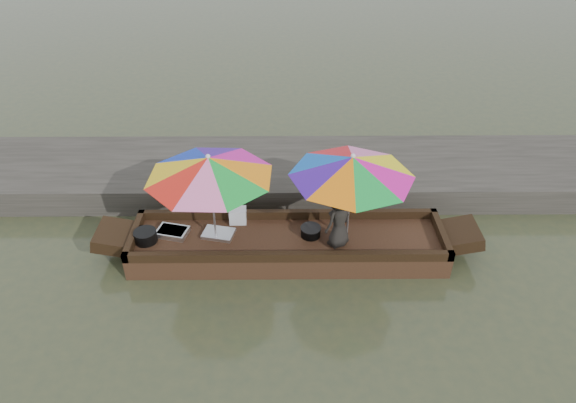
{
  "coord_description": "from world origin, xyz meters",
  "views": [
    {
      "loc": [
        -0.05,
        -6.51,
        5.54
      ],
      "look_at": [
        0.0,
        0.1,
        1.0
      ],
      "focal_mm": 32.0,
      "sensor_mm": 36.0,
      "label": 1
    }
  ],
  "objects_px": {
    "boat_hull": "(288,246)",
    "umbrella_bow": "(212,199)",
    "cooking_pot": "(146,236)",
    "tray_crayfish": "(172,232)",
    "umbrella_stern": "(350,198)",
    "tray_scallop": "(219,234)",
    "charcoal_grill": "(311,232)",
    "vendor": "(339,220)",
    "supply_bag": "(238,215)"
  },
  "relations": [
    {
      "from": "tray_scallop",
      "to": "charcoal_grill",
      "type": "xyz_separation_m",
      "value": [
        1.5,
        -0.02,
        0.04
      ]
    },
    {
      "from": "supply_bag",
      "to": "umbrella_stern",
      "type": "bearing_deg",
      "value": -14.14
    },
    {
      "from": "charcoal_grill",
      "to": "tray_crayfish",
      "type": "bearing_deg",
      "value": 178.66
    },
    {
      "from": "tray_scallop",
      "to": "vendor",
      "type": "bearing_deg",
      "value": -7.27
    },
    {
      "from": "tray_scallop",
      "to": "charcoal_grill",
      "type": "distance_m",
      "value": 1.5
    },
    {
      "from": "tray_scallop",
      "to": "supply_bag",
      "type": "distance_m",
      "value": 0.48
    },
    {
      "from": "tray_scallop",
      "to": "vendor",
      "type": "height_order",
      "value": "vendor"
    },
    {
      "from": "tray_scallop",
      "to": "charcoal_grill",
      "type": "height_order",
      "value": "charcoal_grill"
    },
    {
      "from": "tray_scallop",
      "to": "cooking_pot",
      "type": "bearing_deg",
      "value": -172.79
    },
    {
      "from": "cooking_pot",
      "to": "tray_crayfish",
      "type": "xyz_separation_m",
      "value": [
        0.39,
        0.17,
        -0.05
      ]
    },
    {
      "from": "tray_crayfish",
      "to": "boat_hull",
      "type": "bearing_deg",
      "value": -3.48
    },
    {
      "from": "charcoal_grill",
      "to": "umbrella_stern",
      "type": "bearing_deg",
      "value": -6.12
    },
    {
      "from": "tray_crayfish",
      "to": "umbrella_bow",
      "type": "height_order",
      "value": "umbrella_bow"
    },
    {
      "from": "boat_hull",
      "to": "cooking_pot",
      "type": "height_order",
      "value": "cooking_pot"
    },
    {
      "from": "cooking_pot",
      "to": "vendor",
      "type": "height_order",
      "value": "vendor"
    },
    {
      "from": "charcoal_grill",
      "to": "umbrella_stern",
      "type": "distance_m",
      "value": 0.91
    },
    {
      "from": "cooking_pot",
      "to": "umbrella_bow",
      "type": "distance_m",
      "value": 1.31
    },
    {
      "from": "tray_scallop",
      "to": "umbrella_bow",
      "type": "xyz_separation_m",
      "value": [
        -0.03,
        -0.09,
        0.74
      ]
    },
    {
      "from": "tray_scallop",
      "to": "umbrella_stern",
      "type": "relative_size",
      "value": 0.26
    },
    {
      "from": "boat_hull",
      "to": "tray_crayfish",
      "type": "xyz_separation_m",
      "value": [
        -1.89,
        0.11,
        0.22
      ]
    },
    {
      "from": "charcoal_grill",
      "to": "umbrella_bow",
      "type": "distance_m",
      "value": 1.69
    },
    {
      "from": "boat_hull",
      "to": "umbrella_stern",
      "type": "xyz_separation_m",
      "value": [
        0.95,
        0.0,
        0.95
      ]
    },
    {
      "from": "boat_hull",
      "to": "supply_bag",
      "type": "distance_m",
      "value": 1.0
    },
    {
      "from": "tray_scallop",
      "to": "boat_hull",
      "type": "bearing_deg",
      "value": -4.32
    },
    {
      "from": "tray_scallop",
      "to": "tray_crayfish",
      "type": "bearing_deg",
      "value": 177.78
    },
    {
      "from": "tray_crayfish",
      "to": "umbrella_stern",
      "type": "bearing_deg",
      "value": -2.32
    },
    {
      "from": "tray_scallop",
      "to": "umbrella_stern",
      "type": "bearing_deg",
      "value": -2.35
    },
    {
      "from": "cooking_pot",
      "to": "umbrella_stern",
      "type": "xyz_separation_m",
      "value": [
        3.23,
        0.06,
        0.68
      ]
    },
    {
      "from": "umbrella_stern",
      "to": "cooking_pot",
      "type": "bearing_deg",
      "value": -178.94
    },
    {
      "from": "tray_scallop",
      "to": "charcoal_grill",
      "type": "relative_size",
      "value": 1.56
    },
    {
      "from": "vendor",
      "to": "umbrella_stern",
      "type": "height_order",
      "value": "umbrella_stern"
    },
    {
      "from": "tray_crayfish",
      "to": "vendor",
      "type": "bearing_deg",
      "value": -5.86
    },
    {
      "from": "vendor",
      "to": "charcoal_grill",
      "type": "bearing_deg",
      "value": -68.25
    },
    {
      "from": "umbrella_bow",
      "to": "umbrella_stern",
      "type": "relative_size",
      "value": 1.03
    },
    {
      "from": "cooking_pot",
      "to": "umbrella_stern",
      "type": "relative_size",
      "value": 0.19
    },
    {
      "from": "vendor",
      "to": "umbrella_bow",
      "type": "height_order",
      "value": "umbrella_bow"
    },
    {
      "from": "boat_hull",
      "to": "tray_crayfish",
      "type": "relative_size",
      "value": 10.23
    },
    {
      "from": "boat_hull",
      "to": "vendor",
      "type": "bearing_deg",
      "value": -11.47
    },
    {
      "from": "boat_hull",
      "to": "umbrella_stern",
      "type": "relative_size",
      "value": 2.66
    },
    {
      "from": "umbrella_bow",
      "to": "charcoal_grill",
      "type": "bearing_deg",
      "value": 2.32
    },
    {
      "from": "charcoal_grill",
      "to": "supply_bag",
      "type": "xyz_separation_m",
      "value": [
        -1.21,
        0.39,
        0.06
      ]
    },
    {
      "from": "boat_hull",
      "to": "umbrella_bow",
      "type": "distance_m",
      "value": 1.5
    },
    {
      "from": "boat_hull",
      "to": "umbrella_bow",
      "type": "bearing_deg",
      "value": 180.0
    },
    {
      "from": "cooking_pot",
      "to": "supply_bag",
      "type": "relative_size",
      "value": 1.3
    },
    {
      "from": "tray_crayfish",
      "to": "vendor",
      "type": "xyz_separation_m",
      "value": [
        2.67,
        -0.27,
        0.44
      ]
    },
    {
      "from": "charcoal_grill",
      "to": "umbrella_bow",
      "type": "bearing_deg",
      "value": -177.68
    },
    {
      "from": "vendor",
      "to": "boat_hull",
      "type": "bearing_deg",
      "value": -51.8
    },
    {
      "from": "boat_hull",
      "to": "umbrella_bow",
      "type": "relative_size",
      "value": 2.59
    },
    {
      "from": "vendor",
      "to": "umbrella_stern",
      "type": "xyz_separation_m",
      "value": [
        0.16,
        0.16,
        0.29
      ]
    },
    {
      "from": "charcoal_grill",
      "to": "umbrella_bow",
      "type": "relative_size",
      "value": 0.16
    }
  ]
}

